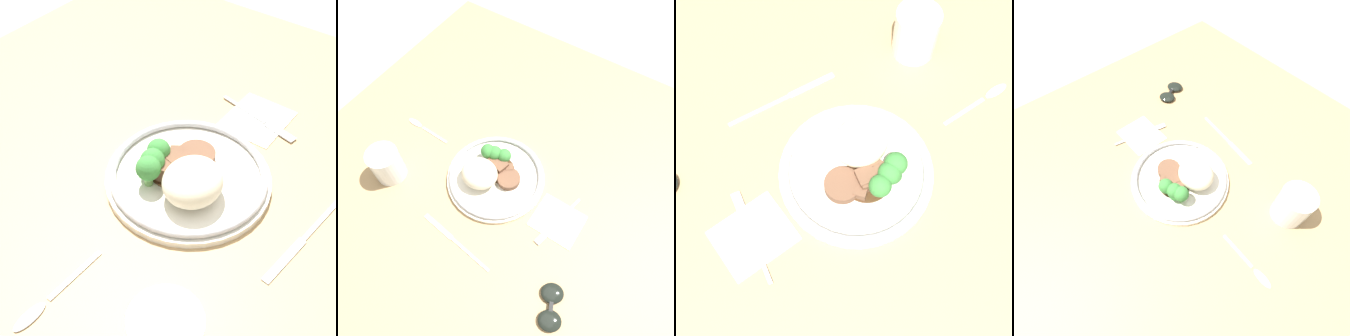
% 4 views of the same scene
% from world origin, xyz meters
% --- Properties ---
extents(ground_plane, '(8.00, 8.00, 0.00)m').
position_xyz_m(ground_plane, '(0.00, 0.00, 0.00)').
color(ground_plane, tan).
extents(dining_table, '(1.12, 1.22, 0.03)m').
position_xyz_m(dining_table, '(0.00, 0.00, 0.02)').
color(dining_table, tan).
rests_on(dining_table, ground).
extents(napkin, '(0.12, 0.10, 0.00)m').
position_xyz_m(napkin, '(-0.19, 0.01, 0.03)').
color(napkin, silver).
rests_on(napkin, dining_table).
extents(plate, '(0.27, 0.27, 0.07)m').
position_xyz_m(plate, '(0.02, -0.01, 0.05)').
color(plate, silver).
rests_on(plate, dining_table).
extents(juice_glass, '(0.08, 0.08, 0.10)m').
position_xyz_m(juice_glass, '(0.26, 0.14, 0.07)').
color(juice_glass, '#F4AD19').
rests_on(juice_glass, dining_table).
extents(fork, '(0.05, 0.17, 0.00)m').
position_xyz_m(fork, '(-0.19, 0.02, 0.03)').
color(fork, '#B7B7BC').
rests_on(fork, napkin).
extents(knife, '(0.22, 0.04, 0.00)m').
position_xyz_m(knife, '(0.00, 0.20, 0.03)').
color(knife, '#B7B7BC').
rests_on(knife, dining_table).
extents(spoon, '(0.15, 0.02, 0.01)m').
position_xyz_m(spoon, '(0.31, -0.03, 0.03)').
color(spoon, '#B7B7BC').
rests_on(spoon, dining_table).
extents(sunglasses, '(0.09, 0.12, 0.02)m').
position_xyz_m(sunglasses, '(-0.28, 0.20, 0.04)').
color(sunglasses, black).
rests_on(sunglasses, dining_table).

